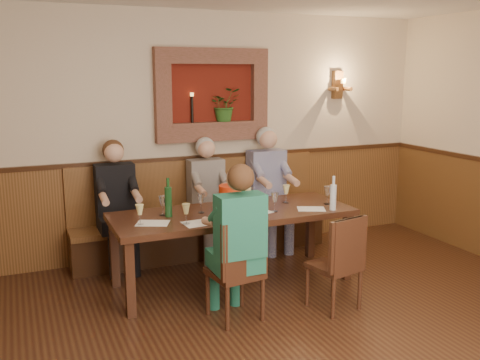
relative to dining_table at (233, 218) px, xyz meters
The scene contains 30 objects.
room_shell 2.21m from the dining_table, 90.00° to the right, with size 6.04×6.04×2.82m.
wainscoting 1.85m from the dining_table, 90.00° to the right, with size 6.02×6.02×1.15m.
wall_niche 1.59m from the dining_table, 77.58° to the left, with size 1.36×0.30×1.06m.
wall_sconce 2.53m from the dining_table, 29.61° to the left, with size 0.25×0.20×0.35m.
dining_table is the anchor object (origin of this frame).
bench 1.01m from the dining_table, 90.00° to the left, with size 3.00×0.45×1.11m.
chair_near_left 0.91m from the dining_table, 110.55° to the right, with size 0.46×0.46×0.92m.
chair_near_right 1.19m from the dining_table, 56.16° to the right, with size 0.46×0.46×0.88m.
person_bench_left 1.30m from the dining_table, 139.72° to the left, with size 0.41×0.51×1.41m.
person_bench_mid 0.85m from the dining_table, 86.82° to the left, with size 0.40×0.49×1.39m.
person_bench_right 1.17m from the dining_table, 45.54° to the left, with size 0.44×0.54×1.47m.
person_chair_front 0.84m from the dining_table, 110.44° to the right, with size 0.40×0.49×1.39m.
spittoon_bucket 0.21m from the dining_table, 133.75° to the left, with size 0.23×0.23×0.26m, color red.
wine_bottle_green_a 0.26m from the dining_table, ahead, with size 0.08×0.08×0.40m.
wine_bottle_green_b 0.68m from the dining_table, behind, with size 0.09×0.09×0.38m.
water_bottle 1.03m from the dining_table, 19.95° to the right, with size 0.08×0.08×0.35m.
tasting_sheet_a 0.85m from the dining_table, behind, with size 0.29×0.21×0.00m, color white.
tasting_sheet_b 0.26m from the dining_table, 34.98° to the right, with size 0.29×0.21×0.00m, color white.
tasting_sheet_c 0.80m from the dining_table, 16.96° to the right, with size 0.27×0.20×0.00m, color white.
tasting_sheet_d 0.52m from the dining_table, 147.40° to the right, with size 0.32×0.23×0.00m, color white.
wine_glass_0 0.34m from the dining_table, 115.45° to the right, with size 0.08×0.08×0.19m, color #DCD183, non-canonical shape.
wine_glass_1 0.98m from the dining_table, behind, with size 0.08×0.08×0.19m, color #DCD183, non-canonical shape.
wine_glass_2 0.27m from the dining_table, 118.00° to the right, with size 0.08×0.08×0.19m, color #DCD183, non-canonical shape.
wine_glass_3 0.33m from the dining_table, 33.50° to the left, with size 0.08×0.08×0.19m, color #DCD183, non-canonical shape.
wine_glass_4 0.45m from the dining_table, 25.01° to the right, with size 0.08×0.08×0.19m, color white, non-canonical shape.
wine_glass_5 0.71m from the dining_table, 169.51° to the left, with size 0.08×0.08×0.19m, color white, non-canonical shape.
wine_glass_6 0.36m from the dining_table, 168.11° to the left, with size 0.08×0.08×0.19m, color white, non-canonical shape.
wine_glass_7 0.68m from the dining_table, ahead, with size 0.08×0.08×0.19m, color #DCD183, non-canonical shape.
wine_glass_8 0.64m from the dining_table, 155.35° to the right, with size 0.08×0.08×0.19m, color #DCD183, non-canonical shape.
wine_glass_9 1.04m from the dining_table, ahead, with size 0.08×0.08×0.19m, color white, non-canonical shape.
Camera 1 is at (-1.96, -2.91, 2.11)m, focal length 40.00 mm.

